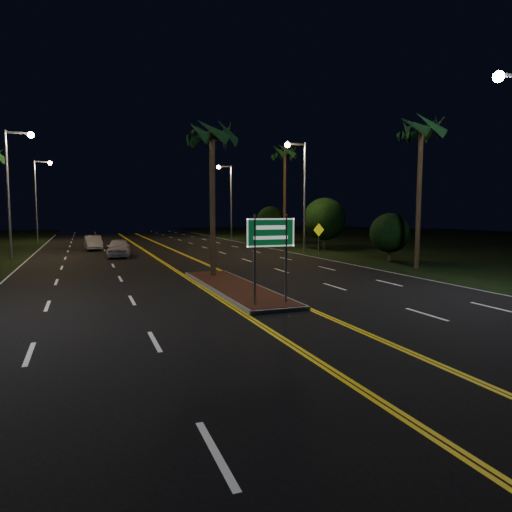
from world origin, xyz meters
name	(u,v)px	position (x,y,z in m)	size (l,w,h in m)	color
ground	(306,326)	(0.00, 0.00, 0.00)	(120.00, 120.00, 0.00)	black
grass_right	(454,244)	(30.00, 25.00, 0.00)	(40.00, 110.00, 0.01)	black
median_island	(234,287)	(0.00, 7.00, 0.08)	(2.25, 10.25, 0.17)	gray
highway_sign	(271,241)	(0.00, 2.80, 2.40)	(1.80, 0.08, 3.20)	gray
streetlight_left_mid	(14,179)	(-10.61, 24.00, 5.66)	(1.91, 0.44, 9.00)	gray
streetlight_left_far	(39,191)	(-10.61, 44.00, 5.66)	(1.91, 0.44, 9.00)	gray
streetlight_right_mid	(301,184)	(10.61, 22.00, 5.66)	(1.91, 0.44, 9.00)	gray
streetlight_right_far	(228,193)	(10.61, 42.00, 5.66)	(1.91, 0.44, 9.00)	gray
palm_median	(212,134)	(0.00, 10.50, 7.28)	(2.40, 2.40, 8.30)	#382819
palm_right_near	(421,129)	(12.50, 10.00, 8.21)	(2.40, 2.40, 9.30)	#382819
palm_right_far	(285,153)	(12.80, 30.00, 9.14)	(2.40, 2.40, 10.30)	#382819
shrub_near	(390,233)	(13.50, 14.00, 1.95)	(2.70, 2.70, 3.30)	#382819
shrub_mid	(324,219)	(14.00, 24.00, 2.73)	(3.78, 3.78, 4.62)	#382819
shrub_far	(271,221)	(13.80, 36.00, 2.34)	(3.24, 3.24, 3.96)	#382819
car_near	(119,246)	(-3.75, 23.66, 0.80)	(2.06, 4.82, 1.61)	silver
car_far	(93,242)	(-5.42, 31.02, 0.74)	(1.89, 4.42, 1.47)	#ABACB4
warning_sign	(319,234)	(11.42, 20.28, 1.60)	(1.02, 0.19, 2.46)	gray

